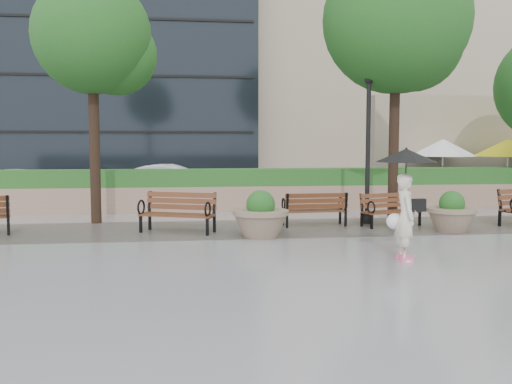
{
  "coord_description": "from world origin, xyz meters",
  "views": [
    {
      "loc": [
        -2.71,
        -11.31,
        2.21
      ],
      "look_at": [
        -1.12,
        1.23,
        1.1
      ],
      "focal_mm": 40.0,
      "sensor_mm": 36.0,
      "label": 1
    }
  ],
  "objects": [
    {
      "name": "tree_1",
      "position": [
        3.26,
        4.09,
        5.4
      ],
      "size": [
        4.03,
        4.03,
        7.56
      ],
      "color": "black",
      "rests_on": "ground"
    },
    {
      "name": "bench_3",
      "position": [
        2.67,
        2.97,
        0.26
      ],
      "size": [
        1.71,
        1.07,
        0.86
      ],
      "rotation": [
        0.0,
        0.0,
        0.29
      ],
      "color": "brown",
      "rests_on": "ground"
    },
    {
      "name": "cobble_strip",
      "position": [
        0.0,
        3.0,
        0.01
      ],
      "size": [
        28.0,
        3.2,
        0.01
      ],
      "primitive_type": "cube",
      "color": "#383330",
      "rests_on": "ground"
    },
    {
      "name": "pedestrian",
      "position": [
        1.38,
        -1.21,
        1.27
      ],
      "size": [
        1.13,
        1.13,
        2.08
      ],
      "rotation": [
        0.0,
        0.0,
        1.46
      ],
      "color": "beige",
      "rests_on": "ground"
    },
    {
      "name": "patio_umb_yellow_a",
      "position": [
        9.01,
        8.16,
        1.99
      ],
      "size": [
        2.5,
        2.5,
        2.3
      ],
      "color": "black",
      "rests_on": "ground"
    },
    {
      "name": "asphalt_street",
      "position": [
        0.0,
        11.0,
        0.0
      ],
      "size": [
        40.0,
        7.0,
        0.0
      ],
      "primitive_type": "cube",
      "color": "black",
      "rests_on": "ground"
    },
    {
      "name": "cafe_hedge",
      "position": [
        9.0,
        7.8,
        0.45
      ],
      "size": [
        8.0,
        0.5,
        0.9
      ],
      "primitive_type": "cube",
      "color": "#1C541F",
      "rests_on": "ground"
    },
    {
      "name": "bench_1",
      "position": [
        -2.87,
        2.59,
        0.29
      ],
      "size": [
        1.94,
        1.35,
        0.97
      ],
      "rotation": [
        0.0,
        0.0,
        -0.39
      ],
      "color": "brown",
      "rests_on": "ground"
    },
    {
      "name": "hedge_wall",
      "position": [
        0.0,
        7.0,
        0.66
      ],
      "size": [
        24.0,
        0.8,
        1.35
      ],
      "color": "#A17A68",
      "rests_on": "ground"
    },
    {
      "name": "car_right",
      "position": [
        -3.17,
        10.46,
        0.68
      ],
      "size": [
        4.34,
        2.26,
        1.36
      ],
      "primitive_type": "imported",
      "rotation": [
        0.0,
        0.0,
        1.37
      ],
      "color": "white",
      "rests_on": "ground"
    },
    {
      "name": "lamppost",
      "position": [
        2.2,
        3.53,
        1.75
      ],
      "size": [
        0.28,
        0.28,
        3.97
      ],
      "color": "black",
      "rests_on": "ground"
    },
    {
      "name": "car_left",
      "position": [
        -8.43,
        10.2,
        0.61
      ],
      "size": [
        4.51,
        2.63,
        1.23
      ],
      "primitive_type": "imported",
      "rotation": [
        0.0,
        0.0,
        1.34
      ],
      "color": "white",
      "rests_on": "ground"
    },
    {
      "name": "planter_right",
      "position": [
        3.86,
        1.96,
        0.4
      ],
      "size": [
        1.21,
        1.21,
        1.01
      ],
      "color": "#7F6B56",
      "rests_on": "ground"
    },
    {
      "name": "bldg_stone",
      "position": [
        10.0,
        23.0,
        10.0
      ],
      "size": [
        18.0,
        10.0,
        20.0
      ],
      "primitive_type": "cube",
      "color": "tan",
      "rests_on": "ground"
    },
    {
      "name": "planter_left",
      "position": [
        -0.95,
        1.71,
        0.43
      ],
      "size": [
        1.31,
        1.31,
        1.1
      ],
      "color": "#7F6B56",
      "rests_on": "ground"
    },
    {
      "name": "tree_0",
      "position": [
        -4.94,
        4.61,
        4.9
      ],
      "size": [
        3.26,
        3.13,
        6.61
      ],
      "color": "black",
      "rests_on": "ground"
    },
    {
      "name": "cafe_wall",
      "position": [
        9.5,
        10.0,
        2.0
      ],
      "size": [
        10.0,
        0.6,
        4.0
      ],
      "primitive_type": "cube",
      "color": "tan",
      "rests_on": "ground"
    },
    {
      "name": "patio_umb_white",
      "position": [
        6.74,
        8.64,
        1.99
      ],
      "size": [
        2.5,
        2.5,
        2.3
      ],
      "color": "black",
      "rests_on": "ground"
    },
    {
      "name": "bench_2",
      "position": [
        0.68,
        3.25,
        0.26
      ],
      "size": [
        1.69,
        0.74,
        0.89
      ],
      "rotation": [
        0.0,
        0.0,
        3.19
      ],
      "color": "brown",
      "rests_on": "ground"
    },
    {
      "name": "ground",
      "position": [
        0.0,
        0.0,
        0.0
      ],
      "size": [
        100.0,
        100.0,
        0.0
      ],
      "primitive_type": "plane",
      "color": "gray",
      "rests_on": "ground"
    }
  ]
}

